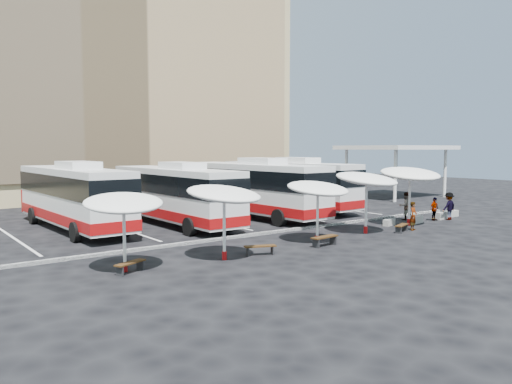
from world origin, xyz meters
TOP-DOWN VIEW (x-y plane):
  - ground at (0.00, 0.00)m, footprint 120.00×120.00m
  - sandstone_building at (0.00, 31.87)m, footprint 42.00×18.25m
  - service_canopy at (24.00, 10.00)m, footprint 10.00×8.00m
  - curb_divider at (0.00, 0.50)m, footprint 34.00×0.25m
  - bay_lines at (0.00, 8.00)m, footprint 24.15×12.00m
  - bus_0 at (-8.42, 8.96)m, footprint 3.33×13.17m
  - bus_1 at (-2.67, 6.89)m, footprint 3.10×12.83m
  - bus_2 at (3.50, 6.79)m, footprint 3.51×13.53m
  - bus_3 at (8.38, 8.56)m, footprint 3.65×13.42m
  - sunshade_0 at (-10.05, -2.97)m, footprint 3.76×3.79m
  - sunshade_1 at (-5.71, -3.58)m, footprint 4.10×4.13m
  - sunshade_2 at (0.36, -3.16)m, footprint 3.19×3.23m
  - sunshade_3 at (4.65, -2.72)m, footprint 4.04×4.08m
  - sunshade_4 at (9.13, -2.44)m, footprint 4.73×4.76m
  - wood_bench_0 at (-9.96, -3.28)m, footprint 1.46×0.93m
  - wood_bench_1 at (-3.86, -3.77)m, footprint 1.52×0.92m
  - wood_bench_2 at (0.04, -4.03)m, footprint 1.68×0.58m
  - wood_bench_3 at (6.68, -3.73)m, footprint 1.50×0.85m
  - conc_bench_0 at (8.14, -1.67)m, footprint 1.12×0.57m
  - conc_bench_1 at (10.32, -2.12)m, footprint 1.32×0.61m
  - conc_bench_2 at (13.49, -2.04)m, footprint 1.35×0.49m
  - conc_bench_3 at (15.06, -1.79)m, footprint 1.21×0.42m
  - passenger_0 at (7.78, -3.71)m, footprint 0.73×0.59m
  - passenger_1 at (11.06, -0.80)m, footprint 1.16×1.05m
  - passenger_2 at (12.37, -2.12)m, footprint 0.95×0.42m
  - passenger_3 at (13.42, -2.55)m, footprint 1.24×0.72m

SIDE VIEW (x-z plane):
  - ground at x=0.00m, z-range 0.00..0.00m
  - bay_lines at x=0.00m, z-range 0.00..0.01m
  - curb_divider at x=0.00m, z-range 0.00..0.15m
  - conc_bench_0 at x=8.14m, z-range 0.00..0.40m
  - conc_bench_3 at x=15.06m, z-range 0.00..0.45m
  - conc_bench_1 at x=10.32m, z-range 0.00..0.48m
  - conc_bench_2 at x=13.49m, z-range 0.00..0.50m
  - wood_bench_0 at x=-9.96m, z-range 0.12..0.55m
  - wood_bench_3 at x=6.68m, z-range 0.12..0.56m
  - wood_bench_1 at x=-3.86m, z-range 0.12..0.57m
  - wood_bench_2 at x=0.04m, z-range 0.13..0.64m
  - passenger_2 at x=12.37m, z-range 0.00..1.59m
  - passenger_0 at x=7.78m, z-range 0.00..1.73m
  - passenger_3 at x=13.42m, z-range 0.00..1.90m
  - passenger_1 at x=11.06m, z-range 0.00..1.93m
  - bus_1 at x=-2.67m, z-range 0.04..4.11m
  - bus_0 at x=-8.42m, z-range 0.04..4.20m
  - bus_3 at x=8.38m, z-range 0.05..4.26m
  - bus_2 at x=3.50m, z-range 0.05..4.31m
  - sunshade_0 at x=-10.05m, z-range 1.13..4.38m
  - sunshade_2 at x=0.36m, z-range 1.16..4.50m
  - sunshade_1 at x=-5.71m, z-range 1.20..4.63m
  - sunshade_3 at x=4.65m, z-range 1.29..4.98m
  - sunshade_4 at x=9.13m, z-range 1.35..5.22m
  - service_canopy at x=24.00m, z-range 2.27..7.47m
  - sandstone_building at x=0.00m, z-range -2.17..27.43m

